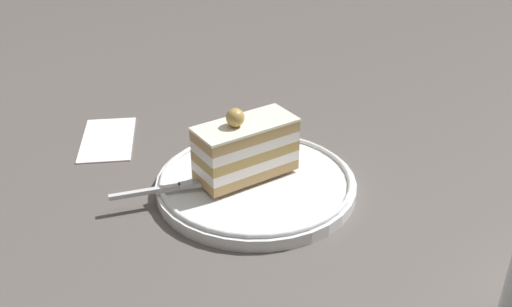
% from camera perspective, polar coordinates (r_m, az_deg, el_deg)
% --- Properties ---
extents(ground_plane, '(2.40, 2.40, 0.00)m').
position_cam_1_polar(ground_plane, '(0.68, 2.95, -4.07)').
color(ground_plane, '#56514D').
extents(dessert_plate, '(0.23, 0.23, 0.02)m').
position_cam_1_polar(dessert_plate, '(0.69, -0.00, -2.87)').
color(dessert_plate, white).
rests_on(dessert_plate, ground_plane).
extents(cake_slice, '(0.12, 0.06, 0.09)m').
position_cam_1_polar(cake_slice, '(0.67, -1.01, 0.53)').
color(cake_slice, tan).
rests_on(cake_slice, dessert_plate).
extents(fork, '(0.12, 0.03, 0.00)m').
position_cam_1_polar(fork, '(0.66, -8.35, -3.28)').
color(fork, silver).
rests_on(fork, dessert_plate).
extents(folded_napkin, '(0.11, 0.14, 0.00)m').
position_cam_1_polar(folded_napkin, '(0.82, -14.10, 1.39)').
color(folded_napkin, white).
rests_on(folded_napkin, ground_plane).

